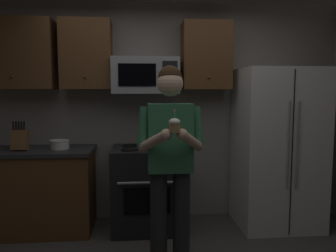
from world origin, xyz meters
The scene contains 10 objects.
wall_back centered at (0.00, 1.75, 1.30)m, with size 4.40×0.10×2.60m, color gray.
oven_range centered at (-0.15, 1.36, 0.46)m, with size 0.76×0.70×0.93m.
microwave centered at (-0.15, 1.48, 1.72)m, with size 0.74×0.41×0.40m.
refrigerator centered at (1.35, 1.32, 0.90)m, with size 0.90×0.75×1.80m.
cabinet_row_upper centered at (-0.72, 1.53, 1.95)m, with size 2.78×0.36×0.76m.
counter_left centered at (-1.45, 1.38, 0.46)m, with size 1.44×0.66×0.92m.
knife_block centered at (-1.49, 1.33, 1.04)m, with size 0.16×0.15×0.32m.
bowl_large_white centered at (-1.09, 1.38, 0.97)m, with size 0.21×0.21×0.10m.
person centered at (0.04, 0.48, 1.00)m, with size 0.60×0.48×1.76m.
cupcake centered at (0.04, 0.16, 1.29)m, with size 0.09×0.09×0.17m.
Camera 1 is at (-0.23, -2.30, 1.54)m, focal length 35.55 mm.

